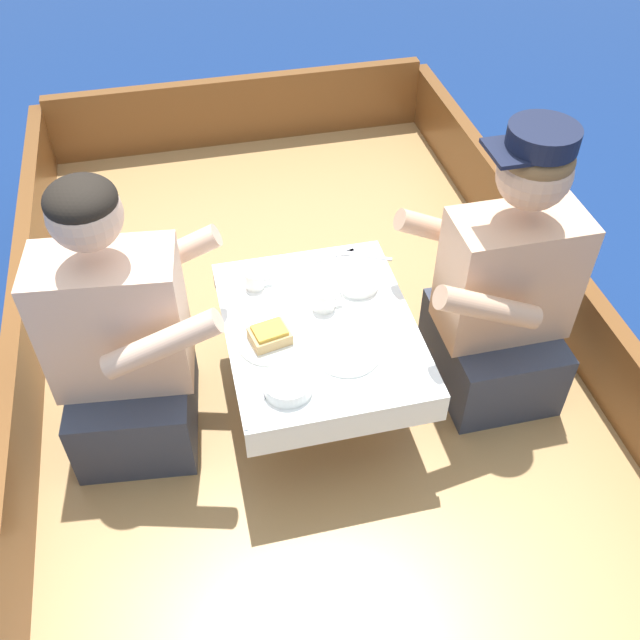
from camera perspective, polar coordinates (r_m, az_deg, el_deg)
The scene contains 18 objects.
ground_plane at distance 2.69m, azimuth -0.20°, elevation -9.61°, with size 60.00×60.00×0.00m, color navy.
boat_deck at distance 2.58m, azimuth -0.21°, elevation -7.80°, with size 1.96×3.53×0.28m, color #A87F4C.
gunwale_port at distance 2.42m, azimuth -22.96°, elevation -7.08°, with size 0.06×3.53×0.29m, color brown.
gunwale_starboard at distance 2.68m, azimuth 20.03°, elevation 0.06°, with size 0.06×3.53×0.29m, color brown.
bow_coaming at distance 3.73m, azimuth -6.45°, elevation 16.37°, with size 1.84×0.06×0.33m, color brown.
cockpit_table at distance 2.20m, azimuth 0.00°, elevation -1.16°, with size 0.58×0.72×0.37m.
person_port at distance 2.19m, azimuth -15.45°, elevation -2.00°, with size 0.56×0.49×0.95m.
person_starboard at distance 2.31m, azimuth 14.45°, elevation 2.03°, with size 0.52×0.44×0.98m.
plate_sandwich at distance 2.12m, azimuth -4.00°, elevation -1.71°, with size 0.20×0.20×0.01m.
plate_bread at distance 2.09m, azimuth 2.17°, elevation -2.58°, with size 0.20×0.20×0.01m.
sandwich at distance 2.10m, azimuth -4.04°, elevation -1.20°, with size 0.13×0.11×0.05m.
bowl_port_near at distance 2.29m, azimuth 3.05°, elevation 3.12°, with size 0.13×0.13×0.04m.
bowl_starboard_near at distance 1.98m, azimuth -2.59°, elevation -5.18°, with size 0.14×0.14×0.04m.
coffee_cup_port at distance 2.29m, azimuth -5.24°, elevation 3.28°, with size 0.09×0.06×0.06m.
coffee_cup_starboard at distance 2.21m, azimuth 0.30°, elevation 1.73°, with size 0.10×0.07×0.07m.
utensil_fork_port at distance 2.42m, azimuth 1.29°, elevation 5.20°, with size 0.17×0.05×0.00m.
utensil_knife_port at distance 1.97m, azimuth -4.94°, elevation -6.90°, with size 0.10×0.15×0.00m.
utensil_spoon_port at distance 2.42m, azimuth 3.12°, elevation 5.22°, with size 0.16×0.08×0.01m.
Camera 1 is at (-0.35, -1.54, 2.18)m, focal length 40.00 mm.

